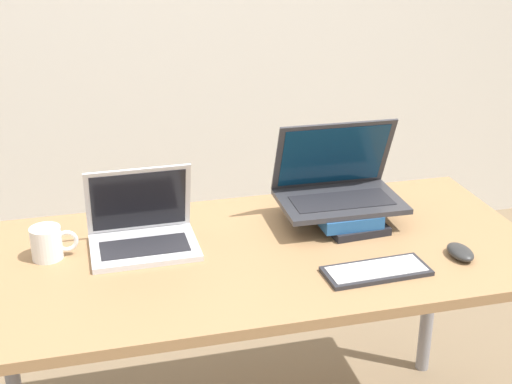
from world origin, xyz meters
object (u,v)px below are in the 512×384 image
Objects in this scene: laptop_on_books at (338,186)px; mouse at (460,252)px; book_stack at (343,214)px; mug at (48,243)px; wireless_keyboard at (376,271)px; laptop_left at (142,231)px.

laptop_on_books is 3.55× the size of mouse.
mug is at bearing -178.92° from book_stack.
wireless_keyboard is (-0.03, -0.32, -0.02)m from book_stack.
laptop_on_books is (-0.01, 0.03, 0.08)m from book_stack.
laptop_on_books is 1.29× the size of wireless_keyboard.
mouse is 0.81× the size of mug.
mug is (-0.26, -0.01, -0.00)m from laptop_left.
wireless_keyboard is 0.90m from mug.
book_stack is 2.13× the size of mug.
book_stack is 0.88m from mug.
mouse is at bearing -18.65° from laptop_left.
laptop_on_books is at bearing 127.12° from mouse.
laptop_left is 0.26m from mug.
laptop_on_books is at bearing 3.22° from mug.
laptop_on_books is 0.37m from wireless_keyboard.
laptop_left is at bearing 2.21° from mug.
laptop_on_books reaches higher than book_stack.
wireless_keyboard is at bearing -94.56° from book_stack.
laptop_left is 0.67m from wireless_keyboard.
laptop_left is 2.36× the size of mug.
laptop_left is at bearing 161.35° from mouse.
laptop_on_books reaches higher than laptop_left.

